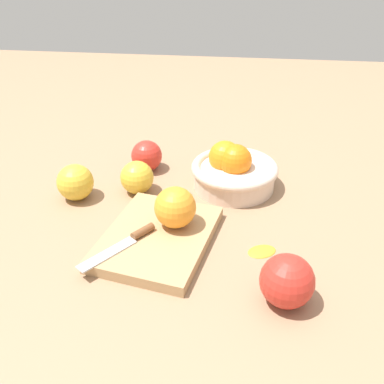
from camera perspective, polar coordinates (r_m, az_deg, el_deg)
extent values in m
plane|color=#997556|center=(0.87, -2.20, -3.50)|extent=(2.40, 2.40, 0.00)
cylinder|color=beige|center=(0.96, 5.36, 1.86)|extent=(0.17, 0.17, 0.05)
torus|color=beige|center=(0.95, 5.43, 3.06)|extent=(0.18, 0.18, 0.02)
sphere|color=orange|center=(0.95, 5.51, 3.99)|extent=(0.07, 0.07, 0.07)
sphere|color=orange|center=(0.96, 4.20, 4.46)|extent=(0.07, 0.07, 0.07)
cube|color=tan|center=(0.81, -4.39, -5.83)|extent=(0.26, 0.22, 0.02)
sphere|color=orange|center=(0.80, -2.15, -1.96)|extent=(0.08, 0.08, 0.08)
cube|color=silver|center=(0.76, -10.69, -7.75)|extent=(0.10, 0.08, 0.00)
cylinder|color=brown|center=(0.79, -6.25, -4.98)|extent=(0.04, 0.04, 0.01)
sphere|color=red|center=(1.03, -5.77, 4.60)|extent=(0.07, 0.07, 0.07)
sphere|color=gold|center=(0.94, -14.58, 1.20)|extent=(0.07, 0.07, 0.07)
sphere|color=gold|center=(0.94, -6.99, 1.85)|extent=(0.07, 0.07, 0.07)
sphere|color=red|center=(0.69, 11.95, -10.97)|extent=(0.08, 0.08, 0.08)
ellipsoid|color=orange|center=(0.80, 8.86, -7.26)|extent=(0.06, 0.06, 0.01)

